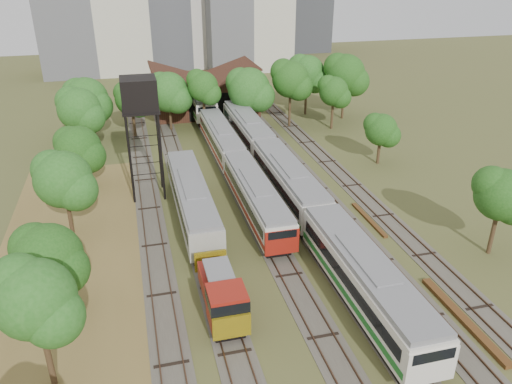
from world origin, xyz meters
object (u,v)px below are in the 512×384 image
object	(u,v)px
railcar_green_set	(289,183)
water_tower	(139,98)
railcar_red_set	(236,165)
shunter_locomotive	(222,297)

from	to	relation	value
railcar_green_set	water_tower	xyz separation A→B (m)	(-13.79, 5.22, 8.36)
railcar_red_set	shunter_locomotive	distance (m)	23.37
railcar_green_set	railcar_red_set	bearing A→B (deg)	121.53
railcar_red_set	water_tower	distance (m)	13.07
railcar_green_set	shunter_locomotive	xyz separation A→B (m)	(-10.00, -16.07, -0.51)
railcar_red_set	water_tower	bearing A→B (deg)	-172.43
railcar_green_set	water_tower	world-z (taller)	water_tower
shunter_locomotive	railcar_red_set	bearing A→B (deg)	75.12
railcar_red_set	shunter_locomotive	world-z (taller)	railcar_red_set
railcar_green_set	water_tower	distance (m)	16.95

